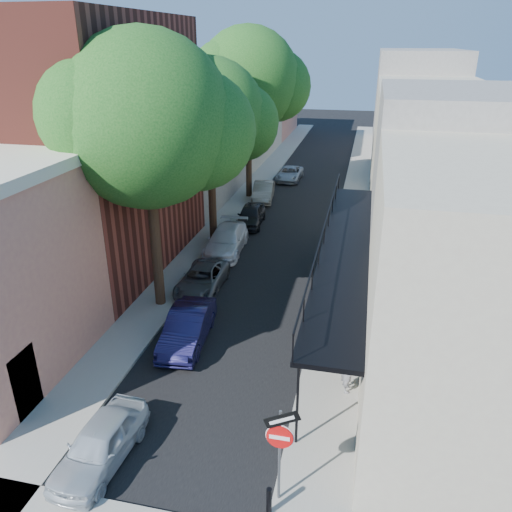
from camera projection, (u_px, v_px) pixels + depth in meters
The scene contains 19 objects.
ground at pixel (148, 510), 12.50m from camera, with size 160.00×160.00×0.00m, color black.
road_surface at pixel (305, 190), 39.36m from camera, with size 6.00×64.00×0.01m, color black.
sidewalk_left at pixel (255, 186), 40.14m from camera, with size 2.00×64.00×0.12m, color gray.
sidewalk_right at pixel (356, 192), 38.54m from camera, with size 2.00×64.00×0.12m, color gray.
buildings_left at pixel (184, 124), 38.16m from camera, with size 10.10×59.10×12.00m.
buildings_right at pixel (432, 139), 35.34m from camera, with size 9.80×55.00×10.00m.
sign_post at pixel (280, 440), 11.93m from camera, with size 0.89×0.17×2.99m.
bollard at pixel (269, 501), 12.14m from camera, with size 0.14×0.14×0.80m, color black.
oak_near at pixel (159, 124), 19.23m from camera, with size 7.48×6.80×11.42m.
oak_mid at pixel (217, 117), 26.70m from camera, with size 6.60×6.00×10.20m.
oak_far at pixel (256, 81), 34.30m from camera, with size 7.70×7.00×11.90m.
parked_car_a at pixel (100, 444), 13.75m from camera, with size 1.45×3.61×1.23m, color #ABB5BE.
parked_car_b at pixel (188, 327), 19.20m from camera, with size 1.43×4.09×1.35m, color #15133C.
parked_car_c at pixel (202, 279), 23.32m from camera, with size 1.85×4.02×1.12m, color #505257.
parked_car_d at pixel (226, 240), 27.54m from camera, with size 1.92×4.72×1.37m, color silver.
parked_car_e at pixel (251, 215), 31.58m from camera, with size 1.53×3.81×1.30m, color black.
parked_car_f at pixel (263, 192), 36.47m from camera, with size 1.40×4.01×1.32m, color gray.
parked_car_g at pixel (290, 174), 41.76m from camera, with size 1.85×4.02×1.12m, color #979FAA.
pedestrian at pixel (348, 369), 16.30m from camera, with size 0.61×0.40×1.66m, color slate.
Camera 1 is at (4.61, -8.12, 10.84)m, focal length 35.00 mm.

